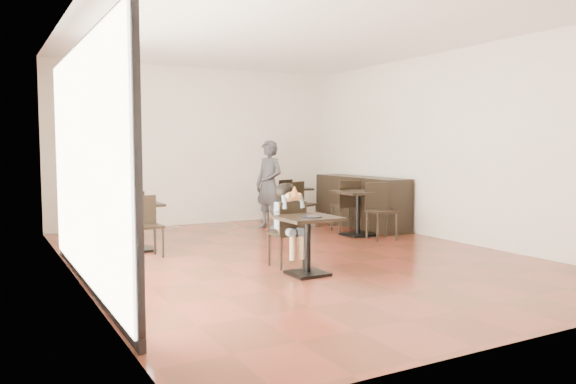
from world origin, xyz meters
TOP-DOWN VIEW (x-y plane):
  - floor at (0.00, 0.00)m, footprint 6.00×8.00m
  - ceiling at (0.00, 0.00)m, footprint 6.00×8.00m
  - wall_back at (0.00, 4.00)m, footprint 6.00×0.01m
  - wall_front at (0.00, -4.00)m, footprint 6.00×0.01m
  - wall_left at (-3.00, 0.00)m, footprint 0.01×8.00m
  - wall_right at (3.00, 0.00)m, footprint 0.01×8.00m
  - storefront_window at (-2.97, -0.50)m, footprint 0.04×4.50m
  - child_table at (-0.45, -1.11)m, footprint 0.69×0.69m
  - child_chair at (-0.45, -0.56)m, footprint 0.40×0.40m
  - child at (-0.45, -0.56)m, footprint 0.40×0.55m
  - plate at (-0.45, -1.21)m, footprint 0.25×0.25m
  - pizza_slice at (-0.45, -0.75)m, footprint 0.26×0.20m
  - adult_patron at (0.96, 2.71)m, footprint 0.60×0.73m
  - cafe_table_mid at (1.92, 1.10)m, footprint 0.86×0.86m
  - cafe_table_left at (-1.89, 1.54)m, footprint 0.74×0.74m
  - cafe_table_back at (1.61, 3.01)m, footprint 0.91×0.91m
  - chair_mid_a at (2.02, 1.65)m, footprint 0.49×0.49m
  - chair_mid_b at (2.02, 0.55)m, footprint 0.49×0.49m
  - chair_left_a at (-1.89, 2.09)m, footprint 0.42×0.42m
  - chair_left_b at (-1.89, 0.99)m, footprint 0.42×0.42m
  - chair_back_a at (1.61, 3.50)m, footprint 0.52×0.52m
  - chair_back_b at (1.61, 2.46)m, footprint 0.52×0.52m
  - service_counter at (2.65, 2.00)m, footprint 0.60×2.40m

SIDE VIEW (x-z plane):
  - floor at x=0.00m, z-range -0.01..0.01m
  - cafe_table_left at x=-1.89m, z-range 0.00..0.73m
  - child_table at x=-0.45m, z-range 0.00..0.73m
  - cafe_table_back at x=1.61m, z-range 0.00..0.75m
  - cafe_table_mid at x=1.92m, z-range 0.00..0.81m
  - chair_left_a at x=-1.89m, z-range 0.00..0.88m
  - chair_left_b at x=-1.89m, z-range 0.00..0.88m
  - child_chair at x=-0.45m, z-range 0.00..0.88m
  - chair_back_a at x=1.61m, z-range 0.00..0.90m
  - chair_back_b at x=1.61m, z-range 0.00..0.90m
  - chair_mid_a at x=2.02m, z-range 0.00..0.97m
  - chair_mid_b at x=2.02m, z-range 0.00..0.97m
  - service_counter at x=2.65m, z-range 0.00..1.00m
  - child at x=-0.45m, z-range 0.00..1.11m
  - plate at x=-0.45m, z-range 0.73..0.75m
  - adult_patron at x=0.96m, z-range 0.00..1.71m
  - pizza_slice at x=-0.45m, z-range 0.93..0.99m
  - storefront_window at x=-2.97m, z-range 0.10..2.70m
  - wall_back at x=0.00m, z-range 0.00..3.20m
  - wall_front at x=0.00m, z-range 0.00..3.20m
  - wall_left at x=-3.00m, z-range 0.00..3.20m
  - wall_right at x=3.00m, z-range 0.00..3.20m
  - ceiling at x=0.00m, z-range 3.20..3.21m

